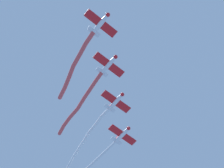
{
  "coord_description": "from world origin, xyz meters",
  "views": [
    {
      "loc": [
        18.65,
        -4.2,
        3.25
      ],
      "look_at": [
        -12.55,
        13.26,
        76.71
      ],
      "focal_mm": 57.09,
      "sensor_mm": 36.0,
      "label": 1
    }
  ],
  "objects_px": {
    "airplane_left_wing": "(109,65)",
    "airplane_right_wing": "(116,102)",
    "airplane_slot": "(122,135)",
    "airplane_lead": "(101,23)"
  },
  "relations": [
    {
      "from": "airplane_lead",
      "to": "airplane_left_wing",
      "type": "distance_m",
      "value": 9.68
    },
    {
      "from": "airplane_left_wing",
      "to": "airplane_right_wing",
      "type": "bearing_deg",
      "value": 131.23
    },
    {
      "from": "airplane_left_wing",
      "to": "airplane_right_wing",
      "type": "relative_size",
      "value": 1.0
    },
    {
      "from": "airplane_left_wing",
      "to": "airplane_right_wing",
      "type": "distance_m",
      "value": 9.68
    },
    {
      "from": "airplane_left_wing",
      "to": "airplane_slot",
      "type": "xyz_separation_m",
      "value": [
        -15.03,
        12.18,
        0.5
      ]
    },
    {
      "from": "airplane_lead",
      "to": "airplane_right_wing",
      "type": "relative_size",
      "value": 1.0
    },
    {
      "from": "airplane_lead",
      "to": "airplane_left_wing",
      "type": "height_order",
      "value": "airplane_left_wing"
    },
    {
      "from": "airplane_lead",
      "to": "airplane_left_wing",
      "type": "bearing_deg",
      "value": 131.02
    },
    {
      "from": "airplane_left_wing",
      "to": "airplane_lead",
      "type": "bearing_deg",
      "value": -48.77
    },
    {
      "from": "airplane_right_wing",
      "to": "airplane_lead",
      "type": "bearing_deg",
      "value": -48.31
    }
  ]
}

